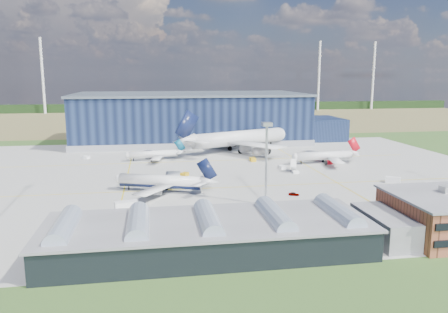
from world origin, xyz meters
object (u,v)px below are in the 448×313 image
at_px(airliner_regional, 153,151).
at_px(gse_van_a, 126,206).
at_px(airliner_widebody, 239,130).
at_px(gse_van_c, 433,186).
at_px(hangar, 195,120).
at_px(gse_tug_a, 174,178).
at_px(light_mast_center, 266,150).
at_px(gse_van_b, 393,180).
at_px(gse_tug_c, 253,160).
at_px(airliner_navy, 160,175).
at_px(gse_cart_b, 86,157).
at_px(gse_tug_b, 185,174).
at_px(airstair, 293,168).
at_px(car_b, 190,229).
at_px(airliner_red, 324,151).
at_px(gse_cart_a, 282,167).
at_px(car_a, 294,194).

height_order(airliner_regional, gse_van_a, airliner_regional).
xyz_separation_m(airliner_widebody, gse_van_c, (47.43, -77.72, -9.03)).
xyz_separation_m(hangar, airliner_regional, (-23.49, -54.80, -7.35)).
xyz_separation_m(airliner_regional, gse_tug_a, (6.76, -37.05, -3.53)).
height_order(light_mast_center, gse_van_b, light_mast_center).
bearing_deg(gse_tug_a, light_mast_center, -87.96).
distance_m(airliner_widebody, gse_tug_c, 25.70).
relative_size(gse_tug_a, gse_tug_c, 1.01).
height_order(airliner_navy, airliner_regional, airliner_navy).
height_order(airliner_widebody, gse_cart_b, airliner_widebody).
distance_m(hangar, gse_tug_c, 67.00).
distance_m(gse_tug_b, airstair, 40.62).
xyz_separation_m(gse_van_c, car_b, (-79.23, -25.28, -0.51)).
height_order(light_mast_center, gse_tug_a, light_mast_center).
distance_m(gse_van_a, gse_cart_b, 81.10).
bearing_deg(airliner_regional, airliner_navy, 86.17).
distance_m(hangar, airliner_regional, 60.08).
distance_m(gse_tug_b, car_b, 56.25).
height_order(airliner_red, airliner_widebody, airliner_widebody).
xyz_separation_m(airliner_red, airliner_regional, (-68.67, 18.00, -0.82)).
distance_m(airliner_regional, car_b, 88.44).
xyz_separation_m(hangar, gse_van_b, (55.49, -108.13, -10.54)).
relative_size(gse_tug_c, airstair, 0.69).
height_order(gse_van_c, car_b, gse_van_c).
height_order(airliner_navy, car_b, airliner_navy).
bearing_deg(gse_tug_b, gse_van_c, 12.55).
bearing_deg(gse_tug_a, car_b, -122.48).
height_order(airliner_red, gse_cart_a, airliner_red).
bearing_deg(light_mast_center, airliner_navy, 147.85).
height_order(hangar, airliner_widebody, hangar).
distance_m(airliner_navy, airliner_regional, 52.05).
distance_m(gse_van_a, car_a, 49.23).
bearing_deg(gse_van_a, light_mast_center, -102.24).
distance_m(gse_van_a, gse_tug_c, 77.92).
xyz_separation_m(hangar, airliner_widebody, (16.36, -39.80, -1.49)).
distance_m(airliner_red, airliner_regional, 70.99).
bearing_deg(gse_tug_c, gse_van_c, -50.88).
bearing_deg(gse_van_b, hangar, 62.04).
xyz_separation_m(airliner_widebody, gse_tug_a, (-33.08, -52.05, -9.39)).
distance_m(airliner_regional, car_a, 75.23).
xyz_separation_m(airliner_regional, gse_van_a, (-7.37, -69.83, -2.95)).
bearing_deg(gse_cart_b, hangar, -9.12).
bearing_deg(car_b, gse_van_c, -92.49).
height_order(airliner_widebody, airstair, airliner_widebody).
distance_m(airliner_red, gse_van_c, 48.60).
relative_size(gse_van_a, gse_cart_a, 2.00).
distance_m(airliner_widebody, gse_van_a, 97.48).
relative_size(hangar, airliner_regional, 5.54).
relative_size(airliner_navy, car_b, 9.32).
height_order(gse_cart_b, gse_van_c, gse_van_c).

